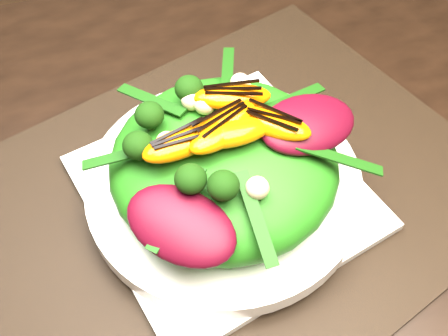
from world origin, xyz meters
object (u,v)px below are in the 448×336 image
object	(u,v)px
plate_base	(224,192)
lettuce_mound	(224,162)
placemat	(224,196)
orange_segment	(212,107)
salad_bowl	(224,183)

from	to	relation	value
plate_base	lettuce_mound	size ratio (longest dim) A/B	1.16
placemat	orange_segment	size ratio (longest dim) A/B	7.35
placemat	plate_base	distance (m)	0.01
orange_segment	placemat	bearing A→B (deg)	-86.81
plate_base	lettuce_mound	world-z (taller)	lettuce_mound
orange_segment	plate_base	bearing A→B (deg)	-86.81
placemat	orange_segment	world-z (taller)	orange_segment
lettuce_mound	orange_segment	bearing A→B (deg)	93.19
salad_bowl	lettuce_mound	size ratio (longest dim) A/B	1.25
salad_bowl	orange_segment	world-z (taller)	orange_segment
plate_base	salad_bowl	world-z (taller)	salad_bowl
placemat	plate_base	xyz separation A→B (m)	(0.00, 0.00, 0.01)
salad_bowl	lettuce_mound	distance (m)	0.03
plate_base	salad_bowl	size ratio (longest dim) A/B	0.93
lettuce_mound	placemat	bearing A→B (deg)	-90.00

